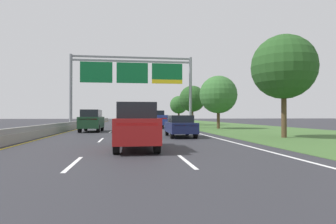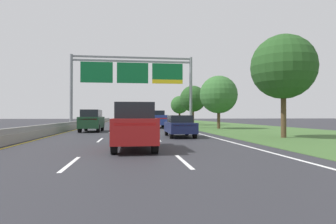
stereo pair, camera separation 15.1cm
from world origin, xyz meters
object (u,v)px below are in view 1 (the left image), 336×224
object	(u,v)px
car_navy_right_lane_sedan	(180,126)
roadside_tree_near	(284,67)
pickup_truck_blue	(157,119)
car_red_centre_lane_suv	(136,125)
car_black_centre_lane_sedan	(129,121)
roadside_tree_distant	(179,105)
roadside_tree_mid	(218,95)
overhead_sign_gantry	(132,76)
roadside_tree_far	(192,99)
car_darkgreen_left_lane_suv	(92,120)

from	to	relation	value
car_navy_right_lane_sedan	roadside_tree_near	xyz separation A→B (m)	(7.04, -1.81, 4.13)
pickup_truck_blue	car_navy_right_lane_sedan	size ratio (longest dim) A/B	1.23
car_navy_right_lane_sedan	car_red_centre_lane_suv	distance (m)	8.06
car_navy_right_lane_sedan	car_red_centre_lane_suv	xyz separation A→B (m)	(-3.38, -7.31, 0.28)
car_black_centre_lane_sedan	roadside_tree_distant	distance (m)	20.89
roadside_tree_mid	overhead_sign_gantry	bearing A→B (deg)	163.74
roadside_tree_far	car_darkgreen_left_lane_suv	bearing A→B (deg)	-128.92
pickup_truck_blue	overhead_sign_gantry	bearing A→B (deg)	101.95
roadside_tree_mid	roadside_tree_distant	xyz separation A→B (m)	(-0.40, 24.98, -0.29)
pickup_truck_blue	car_black_centre_lane_sedan	world-z (taller)	pickup_truck_blue
car_darkgreen_left_lane_suv	roadside_tree_distant	world-z (taller)	roadside_tree_distant
car_red_centre_lane_suv	roadside_tree_far	xyz separation A→B (m)	(9.82, 32.09, 3.17)
pickup_truck_blue	car_darkgreen_left_lane_suv	size ratio (longest dim) A/B	1.14
car_black_centre_lane_sedan	roadside_tree_far	bearing A→B (deg)	-59.12
car_black_centre_lane_sedan	car_red_centre_lane_suv	world-z (taller)	car_red_centre_lane_suv
car_darkgreen_left_lane_suv	car_red_centre_lane_suv	bearing A→B (deg)	-164.34
overhead_sign_gantry	roadside_tree_distant	size ratio (longest dim) A/B	2.71
roadside_tree_near	car_black_centre_lane_sedan	bearing A→B (deg)	117.26
roadside_tree_mid	roadside_tree_distant	bearing A→B (deg)	90.92
car_black_centre_lane_sedan	roadside_tree_mid	distance (m)	12.89
roadside_tree_near	roadside_tree_distant	bearing A→B (deg)	91.03
car_darkgreen_left_lane_suv	roadside_tree_distant	size ratio (longest dim) A/B	0.85
car_black_centre_lane_sedan	car_darkgreen_left_lane_suv	xyz separation A→B (m)	(-3.59, -11.18, 0.28)
roadside_tree_distant	roadside_tree_far	bearing A→B (deg)	-89.56
car_darkgreen_left_lane_suv	roadside_tree_mid	size ratio (longest dim) A/B	0.76
overhead_sign_gantry	car_navy_right_lane_sedan	xyz separation A→B (m)	(3.31, -15.04, -5.58)
overhead_sign_gantry	roadside_tree_far	size ratio (longest dim) A/B	2.35
car_black_centre_lane_sedan	roadside_tree_near	distance (m)	23.76
car_navy_right_lane_sedan	car_darkgreen_left_lane_suv	distance (m)	10.68
car_darkgreen_left_lane_suv	roadside_tree_far	size ratio (longest dim) A/B	0.74
car_navy_right_lane_sedan	roadside_tree_distant	bearing A→B (deg)	-9.01
roadside_tree_far	roadside_tree_distant	distance (m)	12.31
overhead_sign_gantry	car_red_centre_lane_suv	xyz separation A→B (m)	(-0.07, -22.34, -5.30)
overhead_sign_gantry	roadside_tree_distant	world-z (taller)	overhead_sign_gantry
roadside_tree_near	roadside_tree_distant	world-z (taller)	roadside_tree_near
roadside_tree_distant	car_darkgreen_left_lane_suv	bearing A→B (deg)	-114.94
pickup_truck_blue	roadside_tree_mid	distance (m)	8.30
overhead_sign_gantry	car_navy_right_lane_sedan	world-z (taller)	overhead_sign_gantry
roadside_tree_far	car_black_centre_lane_sedan	bearing A→B (deg)	-150.16
overhead_sign_gantry	car_darkgreen_left_lane_suv	xyz separation A→B (m)	(-3.96, -7.23, -5.30)
car_navy_right_lane_sedan	roadside_tree_far	size ratio (longest dim) A/B	0.69
car_navy_right_lane_sedan	roadside_tree_near	size ratio (longest dim) A/B	0.61
car_black_centre_lane_sedan	roadside_tree_near	size ratio (longest dim) A/B	0.61
car_darkgreen_left_lane_suv	car_black_centre_lane_sedan	bearing A→B (deg)	-16.59
car_navy_right_lane_sedan	roadside_tree_mid	bearing A→B (deg)	-28.40
car_darkgreen_left_lane_suv	roadside_tree_near	distance (m)	17.67
car_red_centre_lane_suv	roadside_tree_near	distance (m)	12.39
car_black_centre_lane_sedan	car_red_centre_lane_suv	bearing A→B (deg)	-178.30
pickup_truck_blue	roadside_tree_far	world-z (taller)	roadside_tree_far
pickup_truck_blue	roadside_tree_near	size ratio (longest dim) A/B	0.75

